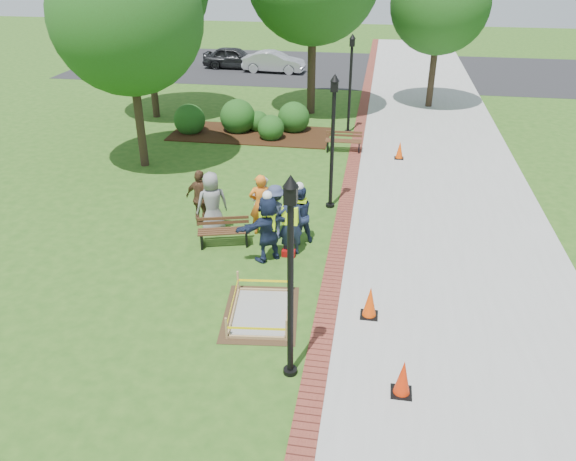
% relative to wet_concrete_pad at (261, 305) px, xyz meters
% --- Properties ---
extents(ground, '(100.00, 100.00, 0.00)m').
position_rel_wet_concrete_pad_xyz_m(ground, '(-0.25, 1.15, -0.23)').
color(ground, '#285116').
rests_on(ground, ground).
extents(sidewalk, '(6.00, 60.00, 0.02)m').
position_rel_wet_concrete_pad_xyz_m(sidewalk, '(4.75, 11.15, -0.22)').
color(sidewalk, '#9E9E99').
rests_on(sidewalk, ground).
extents(brick_edging, '(0.50, 60.00, 0.03)m').
position_rel_wet_concrete_pad_xyz_m(brick_edging, '(1.50, 11.15, -0.22)').
color(brick_edging, maroon).
rests_on(brick_edging, ground).
extents(mulch_bed, '(7.00, 3.00, 0.05)m').
position_rel_wet_concrete_pad_xyz_m(mulch_bed, '(-3.25, 13.15, -0.21)').
color(mulch_bed, '#381E0F').
rests_on(mulch_bed, ground).
extents(parking_lot, '(36.00, 12.00, 0.01)m').
position_rel_wet_concrete_pad_xyz_m(parking_lot, '(-0.25, 28.15, -0.23)').
color(parking_lot, black).
rests_on(parking_lot, ground).
extents(wet_concrete_pad, '(1.95, 2.48, 0.55)m').
position_rel_wet_concrete_pad_xyz_m(wet_concrete_pad, '(0.00, 0.00, 0.00)').
color(wet_concrete_pad, '#47331E').
rests_on(wet_concrete_pad, ground).
extents(bench_near, '(1.52, 0.85, 0.78)m').
position_rel_wet_concrete_pad_xyz_m(bench_near, '(-1.71, 3.08, 0.02)').
color(bench_near, '#55351D').
rests_on(bench_near, ground).
extents(bench_far, '(1.48, 0.54, 0.80)m').
position_rel_wet_concrete_pad_xyz_m(bench_far, '(0.99, 11.58, 0.02)').
color(bench_far, brown).
rests_on(bench_far, ground).
extents(cone_front, '(0.40, 0.40, 0.79)m').
position_rel_wet_concrete_pad_xyz_m(cone_front, '(3.18, -2.08, 0.15)').
color(cone_front, black).
rests_on(cone_front, ground).
extents(cone_back, '(0.40, 0.40, 0.80)m').
position_rel_wet_concrete_pad_xyz_m(cone_back, '(2.48, 0.32, 0.15)').
color(cone_back, black).
rests_on(cone_back, ground).
extents(cone_far, '(0.36, 0.36, 0.71)m').
position_rel_wet_concrete_pad_xyz_m(cone_far, '(3.24, 11.06, 0.11)').
color(cone_far, black).
rests_on(cone_far, ground).
extents(toolbox, '(0.37, 0.21, 0.18)m').
position_rel_wet_concrete_pad_xyz_m(toolbox, '(0.19, 2.75, -0.14)').
color(toolbox, maroon).
rests_on(toolbox, ground).
extents(lamp_near, '(0.28, 0.28, 4.26)m').
position_rel_wet_concrete_pad_xyz_m(lamp_near, '(1.00, -1.85, 2.25)').
color(lamp_near, black).
rests_on(lamp_near, ground).
extents(lamp_mid, '(0.28, 0.28, 4.26)m').
position_rel_wet_concrete_pad_xyz_m(lamp_mid, '(1.00, 6.15, 2.25)').
color(lamp_mid, black).
rests_on(lamp_mid, ground).
extents(lamp_far, '(0.28, 0.28, 4.26)m').
position_rel_wet_concrete_pad_xyz_m(lamp_far, '(1.00, 14.15, 2.25)').
color(lamp_far, black).
rests_on(lamp_far, ground).
extents(tree_left, '(5.23, 5.23, 7.96)m').
position_rel_wet_concrete_pad_xyz_m(tree_left, '(-6.41, 8.73, 5.10)').
color(tree_left, '#3D2D1E').
rests_on(tree_left, ground).
extents(tree_right, '(4.77, 4.77, 7.37)m').
position_rel_wet_concrete_pad_xyz_m(tree_right, '(4.82, 19.33, 4.74)').
color(tree_right, '#3D2D1E').
rests_on(tree_right, ground).
extents(shrub_a, '(1.40, 1.40, 1.40)m').
position_rel_wet_concrete_pad_xyz_m(shrub_a, '(-5.98, 12.95, -0.23)').
color(shrub_a, '#224614').
rests_on(shrub_a, ground).
extents(shrub_b, '(1.57, 1.57, 1.57)m').
position_rel_wet_concrete_pad_xyz_m(shrub_b, '(-3.91, 13.50, -0.23)').
color(shrub_b, '#224614').
rests_on(shrub_b, ground).
extents(shrub_c, '(1.15, 1.15, 1.15)m').
position_rel_wet_concrete_pad_xyz_m(shrub_c, '(-2.23, 12.64, -0.23)').
color(shrub_c, '#224614').
rests_on(shrub_c, ground).
extents(shrub_d, '(1.43, 1.43, 1.43)m').
position_rel_wet_concrete_pad_xyz_m(shrub_d, '(-1.45, 13.97, -0.23)').
color(shrub_d, '#224614').
rests_on(shrub_d, ground).
extents(shrub_e, '(0.97, 0.97, 0.97)m').
position_rel_wet_concrete_pad_xyz_m(shrub_e, '(-3.04, 13.78, -0.23)').
color(shrub_e, '#224614').
rests_on(shrub_e, ground).
extents(casual_person_a, '(0.71, 0.63, 1.87)m').
position_rel_wet_concrete_pad_xyz_m(casual_person_a, '(-2.22, 3.79, 0.70)').
color(casual_person_a, gray).
rests_on(casual_person_a, ground).
extents(casual_person_b, '(0.67, 0.52, 1.84)m').
position_rel_wet_concrete_pad_xyz_m(casual_person_b, '(-0.83, 3.97, 0.69)').
color(casual_person_b, orange).
rests_on(casual_person_b, ground).
extents(casual_person_c, '(0.63, 0.58, 1.66)m').
position_rel_wet_concrete_pad_xyz_m(casual_person_c, '(-0.86, 4.31, 0.60)').
color(casual_person_c, silver).
rests_on(casual_person_c, ground).
extents(casual_person_d, '(0.65, 0.52, 1.78)m').
position_rel_wet_concrete_pad_xyz_m(casual_person_d, '(-2.67, 4.14, 0.65)').
color(casual_person_d, brown).
rests_on(casual_person_d, ground).
extents(casual_person_e, '(0.52, 0.34, 1.62)m').
position_rel_wet_concrete_pad_xyz_m(casual_person_e, '(-0.36, 3.79, 0.58)').
color(casual_person_e, '#343B5B').
rests_on(casual_person_e, ground).
extents(hivis_worker_a, '(0.70, 0.68, 2.01)m').
position_rel_wet_concrete_pad_xyz_m(hivis_worker_a, '(-0.32, 2.51, 0.76)').
color(hivis_worker_a, '#161D39').
rests_on(hivis_worker_a, ground).
extents(hivis_worker_b, '(0.70, 0.58, 2.02)m').
position_rel_wet_concrete_pad_xyz_m(hivis_worker_b, '(0.22, 2.89, 0.76)').
color(hivis_worker_b, '#17263C').
rests_on(hivis_worker_b, ground).
extents(hivis_worker_c, '(0.64, 0.57, 1.84)m').
position_rel_wet_concrete_pad_xyz_m(hivis_worker_c, '(0.34, 3.62, 0.68)').
color(hivis_worker_c, '#1A1C43').
rests_on(hivis_worker_c, ground).
extents(parked_car_a, '(2.12, 4.72, 1.53)m').
position_rel_wet_concrete_pad_xyz_m(parked_car_a, '(-7.57, 27.14, -0.23)').
color(parked_car_a, black).
rests_on(parked_car_a, ground).
extents(parked_car_b, '(2.18, 4.53, 1.44)m').
position_rel_wet_concrete_pad_xyz_m(parked_car_b, '(-4.70, 26.29, -0.23)').
color(parked_car_b, '#B6B4BA').
rests_on(parked_car_b, ground).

